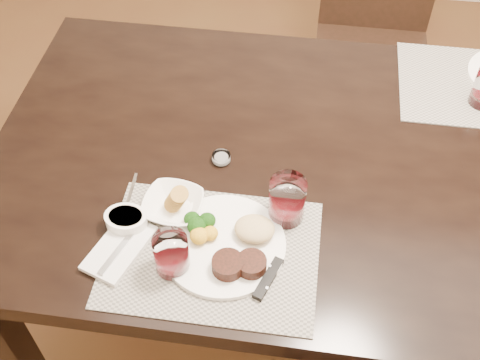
# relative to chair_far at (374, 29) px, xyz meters

# --- Properties ---
(ground_plane) EXTENTS (4.50, 4.50, 0.00)m
(ground_plane) POSITION_rel_chair_far_xyz_m (0.00, -0.93, -0.50)
(ground_plane) COLOR #4B2918
(ground_plane) RESTS_ON ground
(dining_table) EXTENTS (2.00, 1.00, 0.75)m
(dining_table) POSITION_rel_chair_far_xyz_m (0.00, -0.93, 0.16)
(dining_table) COLOR black
(dining_table) RESTS_ON ground
(chair_far) EXTENTS (0.42, 0.42, 0.90)m
(chair_far) POSITION_rel_chair_far_xyz_m (0.00, 0.00, 0.00)
(chair_far) COLOR black
(chair_far) RESTS_ON ground
(placemat_near) EXTENTS (0.46, 0.34, 0.00)m
(placemat_near) POSITION_rel_chair_far_xyz_m (-0.39, -1.24, 0.25)
(placemat_near) COLOR gray
(placemat_near) RESTS_ON dining_table
(dinner_plate) EXTENTS (0.27, 0.27, 0.05)m
(dinner_plate) POSITION_rel_chair_far_xyz_m (-0.36, -1.22, 0.27)
(dinner_plate) COLOR white
(dinner_plate) RESTS_ON placemat_near
(napkin_fork) EXTENTS (0.14, 0.19, 0.02)m
(napkin_fork) POSITION_rel_chair_far_xyz_m (-0.59, -1.26, 0.26)
(napkin_fork) COLOR silver
(napkin_fork) RESTS_ON placemat_near
(steak_knife) EXTENTS (0.07, 0.25, 0.01)m
(steak_knife) POSITION_rel_chair_far_xyz_m (-0.26, -1.26, 0.26)
(steak_knife) COLOR silver
(steak_knife) RESTS_ON placemat_near
(cracker_bowl) EXTENTS (0.15, 0.15, 0.06)m
(cracker_bowl) POSITION_rel_chair_far_xyz_m (-0.50, -1.14, 0.27)
(cracker_bowl) COLOR white
(cracker_bowl) RESTS_ON placemat_near
(sauce_ramekin) EXTENTS (0.10, 0.14, 0.08)m
(sauce_ramekin) POSITION_rel_chair_far_xyz_m (-0.59, -1.20, 0.27)
(sauce_ramekin) COLOR white
(sauce_ramekin) RESTS_ON placemat_near
(wine_glass_near) EXTENTS (0.08, 0.08, 0.11)m
(wine_glass_near) POSITION_rel_chair_far_xyz_m (-0.24, -1.12, 0.30)
(wine_glass_near) COLOR silver
(wine_glass_near) RESTS_ON placemat_near
(wine_glass_side) EXTENTS (0.07, 0.07, 0.10)m
(wine_glass_side) POSITION_rel_chair_far_xyz_m (-0.47, -1.29, 0.29)
(wine_glass_side) COLOR silver
(wine_glass_side) RESTS_ON dining_table
(salt_cellar) EXTENTS (0.05, 0.05, 0.02)m
(salt_cellar) POSITION_rel_chair_far_xyz_m (-0.42, -0.97, 0.26)
(salt_cellar) COLOR silver
(salt_cellar) RESTS_ON dining_table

